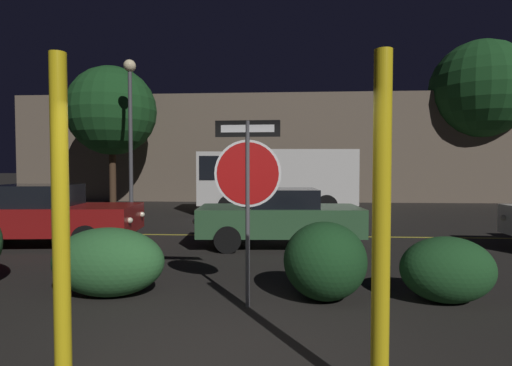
{
  "coord_description": "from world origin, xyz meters",
  "views": [
    {
      "loc": [
        0.65,
        -3.65,
        1.89
      ],
      "look_at": [
        0.19,
        3.64,
        1.61
      ],
      "focal_mm": 28.0,
      "sensor_mm": 36.0,
      "label": 1
    }
  ],
  "objects_px": {
    "tree_0": "(112,111)",
    "tree_1": "(480,90)",
    "yellow_pole_right": "(381,231)",
    "street_lamp": "(130,108)",
    "passing_car_1": "(40,215)",
    "hedge_bush_2": "(325,261)",
    "hedge_bush_3": "(447,270)",
    "hedge_bush_1": "(108,262)",
    "delivery_truck": "(272,177)",
    "yellow_pole_left": "(61,213)",
    "passing_car_2": "(280,217)",
    "stop_sign": "(248,175)"
  },
  "relations": [
    {
      "from": "yellow_pole_left",
      "to": "yellow_pole_right",
      "type": "relative_size",
      "value": 1.05
    },
    {
      "from": "yellow_pole_right",
      "to": "street_lamp",
      "type": "bearing_deg",
      "value": 118.28
    },
    {
      "from": "passing_car_2",
      "to": "street_lamp",
      "type": "xyz_separation_m",
      "value": [
        -6.12,
        6.38,
        3.61
      ]
    },
    {
      "from": "yellow_pole_right",
      "to": "hedge_bush_2",
      "type": "xyz_separation_m",
      "value": [
        -0.15,
        2.58,
        -0.84
      ]
    },
    {
      "from": "yellow_pole_left",
      "to": "street_lamp",
      "type": "distance_m",
      "value": 13.38
    },
    {
      "from": "hedge_bush_2",
      "to": "hedge_bush_3",
      "type": "bearing_deg",
      "value": -0.4
    },
    {
      "from": "street_lamp",
      "to": "tree_0",
      "type": "relative_size",
      "value": 0.92
    },
    {
      "from": "delivery_truck",
      "to": "tree_0",
      "type": "relative_size",
      "value": 0.95
    },
    {
      "from": "yellow_pole_right",
      "to": "street_lamp",
      "type": "height_order",
      "value": "street_lamp"
    },
    {
      "from": "street_lamp",
      "to": "tree_1",
      "type": "height_order",
      "value": "tree_1"
    },
    {
      "from": "stop_sign",
      "to": "street_lamp",
      "type": "distance_m",
      "value": 12.33
    },
    {
      "from": "passing_car_1",
      "to": "passing_car_2",
      "type": "bearing_deg",
      "value": 85.95
    },
    {
      "from": "street_lamp",
      "to": "tree_1",
      "type": "relative_size",
      "value": 0.72
    },
    {
      "from": "hedge_bush_3",
      "to": "tree_1",
      "type": "height_order",
      "value": "tree_1"
    },
    {
      "from": "hedge_bush_1",
      "to": "tree_0",
      "type": "bearing_deg",
      "value": 113.08
    },
    {
      "from": "yellow_pole_right",
      "to": "hedge_bush_2",
      "type": "bearing_deg",
      "value": 93.25
    },
    {
      "from": "delivery_truck",
      "to": "tree_0",
      "type": "distance_m",
      "value": 8.84
    },
    {
      "from": "stop_sign",
      "to": "yellow_pole_left",
      "type": "xyz_separation_m",
      "value": [
        -1.59,
        -1.78,
        -0.32
      ]
    },
    {
      "from": "street_lamp",
      "to": "delivery_truck",
      "type": "bearing_deg",
      "value": 5.88
    },
    {
      "from": "hedge_bush_3",
      "to": "passing_car_2",
      "type": "relative_size",
      "value": 0.32
    },
    {
      "from": "yellow_pole_right",
      "to": "passing_car_1",
      "type": "xyz_separation_m",
      "value": [
        -6.67,
        6.26,
        -0.66
      ]
    },
    {
      "from": "passing_car_1",
      "to": "street_lamp",
      "type": "xyz_separation_m",
      "value": [
        -0.24,
        6.58,
        3.58
      ]
    },
    {
      "from": "hedge_bush_1",
      "to": "hedge_bush_2",
      "type": "distance_m",
      "value": 3.17
    },
    {
      "from": "passing_car_1",
      "to": "hedge_bush_1",
      "type": "bearing_deg",
      "value": 36.09
    },
    {
      "from": "tree_0",
      "to": "tree_1",
      "type": "distance_m",
      "value": 19.19
    },
    {
      "from": "tree_1",
      "to": "delivery_truck",
      "type": "bearing_deg",
      "value": -152.86
    },
    {
      "from": "stop_sign",
      "to": "street_lamp",
      "type": "height_order",
      "value": "street_lamp"
    },
    {
      "from": "yellow_pole_right",
      "to": "stop_sign",
      "type": "bearing_deg",
      "value": 119.03
    },
    {
      "from": "passing_car_1",
      "to": "tree_1",
      "type": "xyz_separation_m",
      "value": [
        16.53,
        12.82,
        5.31
      ]
    },
    {
      "from": "delivery_truck",
      "to": "tree_1",
      "type": "xyz_separation_m",
      "value": [
        11.01,
        5.65,
        4.54
      ]
    },
    {
      "from": "passing_car_1",
      "to": "passing_car_2",
      "type": "xyz_separation_m",
      "value": [
        5.88,
        0.2,
        -0.03
      ]
    },
    {
      "from": "hedge_bush_1",
      "to": "tree_0",
      "type": "distance_m",
      "value": 15.16
    },
    {
      "from": "passing_car_1",
      "to": "delivery_truck",
      "type": "relative_size",
      "value": 0.74
    },
    {
      "from": "yellow_pole_left",
      "to": "street_lamp",
      "type": "relative_size",
      "value": 0.47
    },
    {
      "from": "delivery_truck",
      "to": "tree_1",
      "type": "bearing_deg",
      "value": -66.78
    },
    {
      "from": "street_lamp",
      "to": "tree_0",
      "type": "xyz_separation_m",
      "value": [
        -2.11,
        3.11,
        0.33
      ]
    },
    {
      "from": "street_lamp",
      "to": "tree_1",
      "type": "bearing_deg",
      "value": 20.41
    },
    {
      "from": "yellow_pole_left",
      "to": "hedge_bush_1",
      "type": "distance_m",
      "value": 2.38
    },
    {
      "from": "hedge_bush_1",
      "to": "hedge_bush_2",
      "type": "relative_size",
      "value": 1.41
    },
    {
      "from": "yellow_pole_right",
      "to": "passing_car_2",
      "type": "relative_size",
      "value": 0.7
    },
    {
      "from": "hedge_bush_1",
      "to": "hedge_bush_2",
      "type": "height_order",
      "value": "hedge_bush_2"
    },
    {
      "from": "yellow_pole_right",
      "to": "tree_1",
      "type": "bearing_deg",
      "value": 62.68
    },
    {
      "from": "yellow_pole_right",
      "to": "tree_0",
      "type": "relative_size",
      "value": 0.41
    },
    {
      "from": "passing_car_1",
      "to": "tree_0",
      "type": "height_order",
      "value": "tree_0"
    },
    {
      "from": "hedge_bush_2",
      "to": "tree_0",
      "type": "height_order",
      "value": "tree_0"
    },
    {
      "from": "stop_sign",
      "to": "passing_car_1",
      "type": "xyz_separation_m",
      "value": [
        -5.45,
        4.06,
        -1.05
      ]
    },
    {
      "from": "stop_sign",
      "to": "hedge_bush_1",
      "type": "distance_m",
      "value": 2.47
    },
    {
      "from": "yellow_pole_right",
      "to": "street_lamp",
      "type": "xyz_separation_m",
      "value": [
        -6.91,
        12.84,
        2.92
      ]
    },
    {
      "from": "hedge_bush_1",
      "to": "delivery_truck",
      "type": "xyz_separation_m",
      "value": [
        2.16,
        10.89,
        1.01
      ]
    },
    {
      "from": "yellow_pole_left",
      "to": "tree_0",
      "type": "relative_size",
      "value": 0.43
    }
  ]
}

